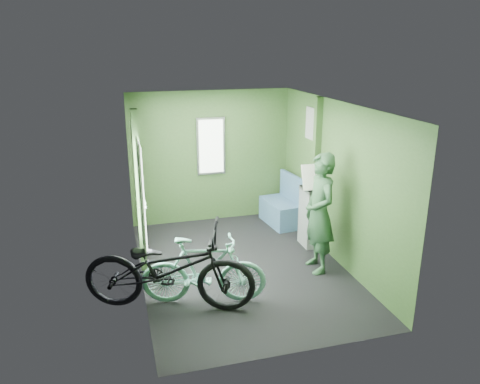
{
  "coord_description": "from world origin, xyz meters",
  "views": [
    {
      "loc": [
        -1.64,
        -5.79,
        3.07
      ],
      "look_at": [
        0.0,
        0.1,
        1.1
      ],
      "focal_mm": 35.0,
      "sensor_mm": 36.0,
      "label": 1
    }
  ],
  "objects_px": {
    "passenger": "(319,213)",
    "waste_box": "(311,217)",
    "bench_seat": "(282,209)",
    "bicycle_black": "(171,309)",
    "bicycle_mint": "(205,304)"
  },
  "relations": [
    {
      "from": "passenger",
      "to": "bench_seat",
      "type": "relative_size",
      "value": 1.9
    },
    {
      "from": "passenger",
      "to": "bench_seat",
      "type": "distance_m",
      "value": 1.87
    },
    {
      "from": "bicycle_black",
      "to": "passenger",
      "type": "height_order",
      "value": "passenger"
    },
    {
      "from": "waste_box",
      "to": "bench_seat",
      "type": "distance_m",
      "value": 1.0
    },
    {
      "from": "bicycle_black",
      "to": "waste_box",
      "type": "xyz_separation_m",
      "value": [
        2.38,
        1.29,
        0.47
      ]
    },
    {
      "from": "bicycle_black",
      "to": "waste_box",
      "type": "height_order",
      "value": "waste_box"
    },
    {
      "from": "bicycle_black",
      "to": "bicycle_mint",
      "type": "bearing_deg",
      "value": -71.35
    },
    {
      "from": "passenger",
      "to": "waste_box",
      "type": "relative_size",
      "value": 1.79
    },
    {
      "from": "bicycle_black",
      "to": "waste_box",
      "type": "relative_size",
      "value": 2.17
    },
    {
      "from": "bicycle_black",
      "to": "passenger",
      "type": "bearing_deg",
      "value": -57.7
    },
    {
      "from": "bicycle_black",
      "to": "bench_seat",
      "type": "bearing_deg",
      "value": -25.64
    },
    {
      "from": "waste_box",
      "to": "bicycle_mint",
      "type": "bearing_deg",
      "value": -146.72
    },
    {
      "from": "bicycle_mint",
      "to": "waste_box",
      "type": "relative_size",
      "value": 1.61
    },
    {
      "from": "waste_box",
      "to": "bench_seat",
      "type": "xyz_separation_m",
      "value": [
        -0.12,
        0.97,
        -0.21
      ]
    },
    {
      "from": "bicycle_mint",
      "to": "bench_seat",
      "type": "bearing_deg",
      "value": -25.27
    }
  ]
}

